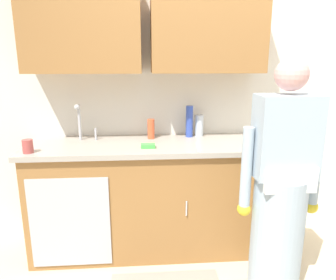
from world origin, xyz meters
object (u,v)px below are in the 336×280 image
cup_by_sink (28,146)px  sponge (148,146)px  sink (82,146)px  person_at_sink (280,203)px  bottle_water_short (189,121)px  bottle_cleaner_spray (199,126)px  knife_on_counter (198,147)px  bottle_water_tall (151,129)px

cup_by_sink → sponge: cup_by_sink is taller
sink → person_at_sink: bearing=-26.4°
bottle_water_short → cup_by_sink: bottle_water_short is taller
sink → sponge: bearing=-16.3°
cup_by_sink → bottle_cleaner_spray: bearing=17.8°
sink → sponge: size_ratio=4.55×
bottle_cleaner_spray → sponge: 0.59m
bottle_water_short → knife_on_counter: bearing=-86.9°
bottle_cleaner_spray → knife_on_counter: bottle_cleaner_spray is taller
knife_on_counter → sponge: bearing=93.6°
person_at_sink → bottle_cleaner_spray: person_at_sink is taller
bottle_cleaner_spray → knife_on_counter: bearing=-100.8°
bottle_water_short → cup_by_sink: 1.32m
cup_by_sink → sponge: 0.88m
bottle_cleaner_spray → bottle_water_short: size_ratio=0.70×
sponge → sink: bearing=163.7°
sponge → knife_on_counter: bearing=-2.4°
bottle_water_tall → cup_by_sink: (-0.91, -0.37, -0.04)m
bottle_water_short → knife_on_counter: 0.39m
bottle_water_short → sink: bearing=-168.2°
person_at_sink → bottle_water_short: (-0.48, 0.87, 0.39)m
cup_by_sink → knife_on_counter: size_ratio=0.42×
bottle_water_short → bottle_cleaner_spray: bearing=9.8°
bottle_cleaner_spray → cup_by_sink: bearing=-162.2°
bottle_cleaner_spray → sponge: bearing=-142.1°
cup_by_sink → sponge: bearing=4.6°
bottle_water_short → bottle_water_tall: bearing=-172.6°
bottle_water_short → sponge: bottle_water_short is taller
sink → bottle_cleaner_spray: sink is taller
bottle_cleaner_spray → bottle_water_tall: bearing=-172.0°
cup_by_sink → sponge: size_ratio=0.91×
bottle_water_short → knife_on_counter: bottle_water_short is taller
sink → person_at_sink: size_ratio=0.31×
bottle_cleaner_spray → bottle_water_tall: 0.44m
bottle_water_tall → sponge: bearing=-96.0°
sink → bottle_water_tall: sink is taller
bottle_water_tall → sponge: (-0.03, -0.30, -0.07)m
bottle_water_tall → knife_on_counter: size_ratio=0.71×
sponge → bottle_water_short: bearing=42.9°
sink → cup_by_sink: size_ratio=5.01×
bottle_cleaner_spray → sponge: (-0.46, -0.36, -0.08)m
person_at_sink → knife_on_counter: (-0.46, 0.51, 0.25)m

